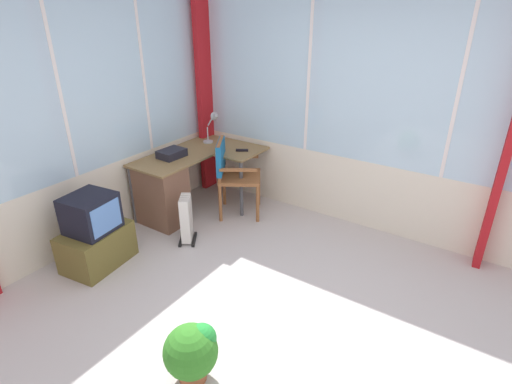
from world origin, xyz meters
name	(u,v)px	position (x,y,z in m)	size (l,w,h in m)	color
ground	(268,331)	(0.00, 0.00, -0.03)	(5.02, 5.58, 0.06)	#BEB5B2
north_window_panel	(64,119)	(0.00, 2.32, 1.37)	(4.02, 0.07, 2.74)	beige
east_window_panel	(374,109)	(2.04, 0.00, 1.36)	(0.07, 4.58, 2.74)	beige
curtain_corner	(205,92)	(1.91, 2.19, 1.32)	(0.27, 0.07, 2.64)	red
curtain_east_far	(512,136)	(1.96, -1.26, 1.32)	(0.27, 0.07, 2.64)	red
desk	(167,189)	(0.87, 1.95, 0.40)	(1.44, 1.03, 0.73)	olive
desk_lamp	(214,122)	(1.77, 1.95, 0.99)	(0.23, 0.20, 0.39)	#B2B7BC
tv_remote	(242,150)	(1.67, 1.44, 0.74)	(0.04, 0.15, 0.02)	black
paper_tray	(172,153)	(1.04, 2.00, 0.78)	(0.30, 0.23, 0.09)	black
wooden_armchair	(229,167)	(1.41, 1.44, 0.60)	(0.66, 0.66, 0.93)	brown
tv_on_stand	(95,235)	(-0.18, 1.88, 0.33)	(0.69, 0.52, 0.75)	brown
space_heater	(187,218)	(0.64, 1.45, 0.27)	(0.32, 0.29, 0.53)	silver
potted_plant	(192,351)	(-0.68, 0.18, 0.25)	(0.37, 0.37, 0.44)	#A25331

